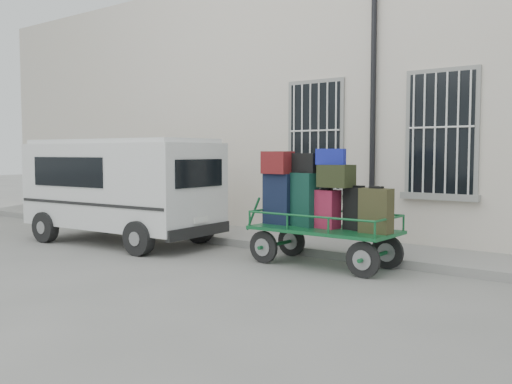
{
  "coord_description": "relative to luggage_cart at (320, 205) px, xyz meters",
  "views": [
    {
      "loc": [
        6.04,
        -7.36,
        1.9
      ],
      "look_at": [
        -0.46,
        1.0,
        1.16
      ],
      "focal_mm": 40.0,
      "sensor_mm": 36.0,
      "label": 1
    }
  ],
  "objects": [
    {
      "name": "ground",
      "position": [
        -1.06,
        -0.8,
        -1.02
      ],
      "size": [
        80.0,
        80.0,
        0.0
      ],
      "primitive_type": "plane",
      "color": "slate",
      "rests_on": "ground"
    },
    {
      "name": "building",
      "position": [
        -1.06,
        4.69,
        1.98
      ],
      "size": [
        24.0,
        5.15,
        6.0
      ],
      "color": "beige",
      "rests_on": "ground"
    },
    {
      "name": "sidewalk",
      "position": [
        -1.06,
        1.4,
        -0.94
      ],
      "size": [
        24.0,
        1.7,
        0.15
      ],
      "primitive_type": "cube",
      "color": "gray",
      "rests_on": "ground"
    },
    {
      "name": "luggage_cart",
      "position": [
        0.0,
        0.0,
        0.0
      ],
      "size": [
        2.89,
        1.12,
        1.96
      ],
      "rotation": [
        0.0,
        0.0,
        -0.0
      ],
      "color": "black",
      "rests_on": "ground"
    },
    {
      "name": "van",
      "position": [
        -4.55,
        -0.5,
        0.22
      ],
      "size": [
        4.42,
        2.19,
        2.17
      ],
      "rotation": [
        0.0,
        0.0,
        0.07
      ],
      "color": "silver",
      "rests_on": "ground"
    }
  ]
}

